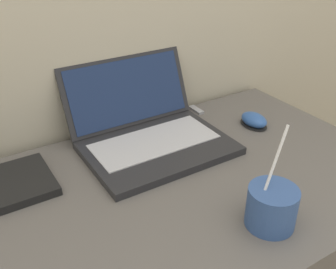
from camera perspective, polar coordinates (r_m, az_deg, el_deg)
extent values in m
cube|color=#232326|center=(1.05, -1.40, -1.98)|extent=(0.38, 0.27, 0.02)
cube|color=#B7B7BC|center=(1.06, -1.97, -0.97)|extent=(0.33, 0.15, 0.00)
cube|color=#232326|center=(1.14, -5.95, 6.26)|extent=(0.38, 0.09, 0.19)
cube|color=#19284C|center=(1.13, -5.83, 6.27)|extent=(0.35, 0.07, 0.16)
cylinder|color=#33518C|center=(0.82, 14.79, -10.18)|extent=(0.10, 0.10, 0.09)
cylinder|color=black|center=(0.80, 15.15, -8.00)|extent=(0.09, 0.09, 0.01)
cylinder|color=white|center=(0.78, 14.77, -5.30)|extent=(0.07, 0.02, 0.19)
ellipsoid|color=black|center=(1.21, 12.30, 1.45)|extent=(0.07, 0.09, 0.01)
ellipsoid|color=#2D569E|center=(1.20, 12.38, 2.12)|extent=(0.06, 0.09, 0.04)
cube|color=#99999E|center=(1.27, 4.12, 3.60)|extent=(0.02, 0.06, 0.01)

